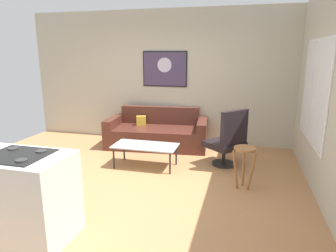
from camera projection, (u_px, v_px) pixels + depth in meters
ground at (129, 185)px, 4.45m from camera, size 6.40×6.40×0.04m
back_wall at (169, 77)px, 6.39m from camera, size 6.40×0.05×2.80m
right_wall at (328, 94)px, 3.75m from camera, size 0.05×6.40×2.80m
couch at (157, 134)px, 6.21m from camera, size 2.12×1.11×0.79m
coffee_table at (145, 147)px, 5.05m from camera, size 1.09×0.53×0.38m
armchair at (228, 140)px, 5.03m from camera, size 0.78×0.78×1.00m
bar_stool at (244, 157)px, 4.20m from camera, size 0.35×0.34×0.61m
kitchen_counter at (0, 194)px, 3.13m from camera, size 1.58×0.65×0.93m
wall_painting at (165, 69)px, 6.33m from camera, size 0.97×0.03×0.75m
window at (315, 92)px, 4.34m from camera, size 0.03×1.63×1.52m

